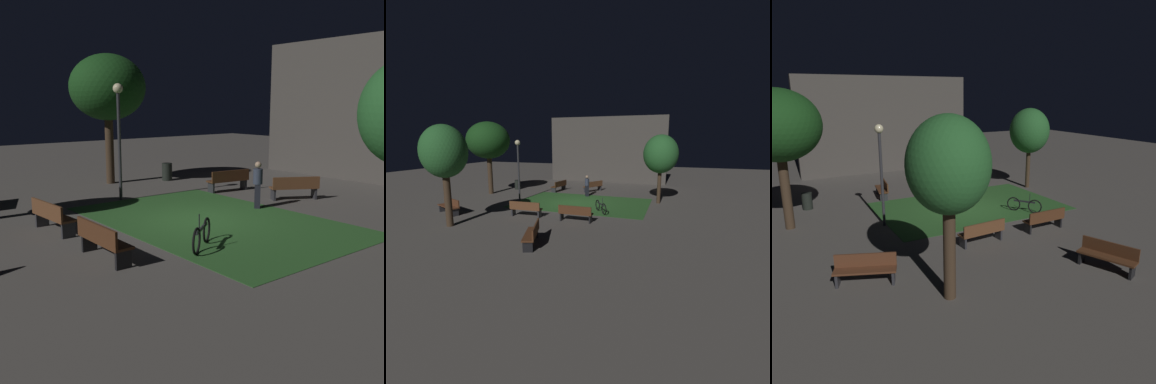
# 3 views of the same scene
# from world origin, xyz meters

# --- Properties ---
(ground_plane) EXTENTS (60.00, 60.00, 0.00)m
(ground_plane) POSITION_xyz_m (0.00, 0.00, 0.00)
(ground_plane) COLOR #56514C
(grass_lawn) EXTENTS (8.80, 5.71, 0.01)m
(grass_lawn) POSITION_xyz_m (0.39, 0.39, 0.01)
(grass_lawn) COLOR #2D6028
(grass_lawn) RESTS_ON ground
(bench_path_side) EXTENTS (1.83, 0.60, 0.88)m
(bench_path_side) POSITION_xyz_m (-1.47, -3.97, 0.48)
(bench_path_side) COLOR brown
(bench_path_side) RESTS_ON ground
(bench_near_trees) EXTENTS (1.80, 0.50, 0.88)m
(bench_near_trees) POSITION_xyz_m (1.48, -3.97, 0.48)
(bench_near_trees) COLOR #512D19
(bench_near_trees) RESTS_ON ground
(bench_front_left) EXTENTS (1.31, 1.80, 0.88)m
(bench_front_left) POSITION_xyz_m (-0.12, 4.81, 0.48)
(bench_front_left) COLOR brown
(bench_front_left) RESTS_ON ground
(bench_by_lamp) EXTENTS (1.85, 1.10, 0.88)m
(bench_by_lamp) POSITION_xyz_m (-6.01, -4.84, 0.48)
(bench_by_lamp) COLOR brown
(bench_by_lamp) RESTS_ON ground
(bench_back_row) EXTENTS (0.73, 1.85, 0.88)m
(bench_back_row) POSITION_xyz_m (-2.87, 4.03, 0.48)
(bench_back_row) COLOR #512D19
(bench_back_row) RESTS_ON ground
(bench_lawn_edge) EXTENTS (1.07, 1.85, 0.88)m
(bench_lawn_edge) POSITION_xyz_m (0.94, -7.60, 0.48)
(bench_lawn_edge) COLOR #512D19
(bench_lawn_edge) RESTS_ON ground
(tree_back_right) EXTENTS (2.26, 2.26, 4.60)m
(tree_back_right) POSITION_xyz_m (5.28, 2.07, 3.30)
(tree_back_right) COLOR #423021
(tree_back_right) RESTS_ON ground
(tree_right_canopy) EXTENTS (2.19, 2.19, 4.97)m
(tree_right_canopy) POSITION_xyz_m (-4.18, -6.73, 3.64)
(tree_right_canopy) COLOR #423021
(tree_right_canopy) RESTS_ON ground
(tree_lawn_side) EXTENTS (3.30, 3.30, 5.64)m
(tree_lawn_side) POSITION_xyz_m (-7.63, 1.23, 4.18)
(tree_lawn_side) COLOR #423021
(tree_lawn_side) RESTS_ON ground
(lamp_post_near_wall) EXTENTS (0.36, 0.36, 4.24)m
(lamp_post_near_wall) POSITION_xyz_m (-4.10, -0.28, 2.91)
(lamp_post_near_wall) COLOR #333338
(lamp_post_near_wall) RESTS_ON ground
(trash_bin) EXTENTS (0.47, 0.47, 0.80)m
(trash_bin) POSITION_xyz_m (-6.69, 3.68, 0.40)
(trash_bin) COLOR black
(trash_bin) RESTS_ON ground
(bicycle) EXTENTS (1.04, 1.39, 0.93)m
(bicycle) POSITION_xyz_m (2.22, -1.64, 0.34)
(bicycle) COLOR black
(bicycle) RESTS_ON ground
(pedestrian) EXTENTS (0.34, 0.34, 1.61)m
(pedestrian) POSITION_xyz_m (-0.01, 2.70, 0.85)
(pedestrian) COLOR black
(pedestrian) RESTS_ON ground
(building_wall_backdrop) EXTENTS (11.76, 0.80, 6.53)m
(building_wall_backdrop) POSITION_xyz_m (-0.48, 10.68, 3.27)
(building_wall_backdrop) COLOR #4C4742
(building_wall_backdrop) RESTS_ON ground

